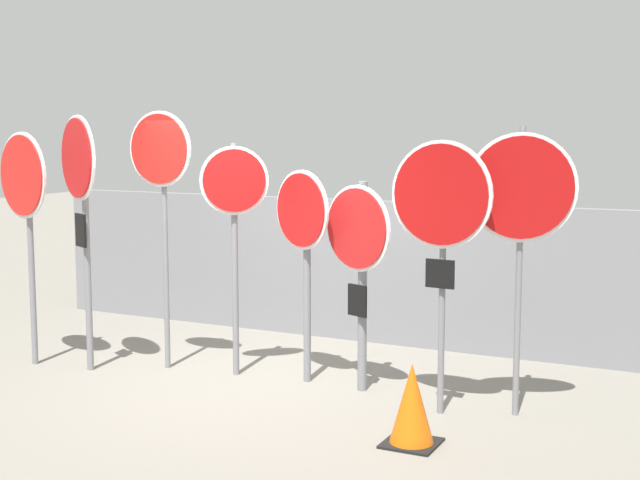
% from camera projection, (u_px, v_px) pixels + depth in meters
% --- Properties ---
extents(ground_plane, '(40.00, 40.00, 0.00)m').
position_uv_depth(ground_plane, '(252.00, 385.00, 8.46)').
color(ground_plane, gray).
extents(fence_back, '(7.93, 0.12, 1.62)m').
position_uv_depth(fence_back, '(345.00, 270.00, 10.25)').
color(fence_back, slate).
rests_on(fence_back, ground).
extents(stop_sign_0, '(0.84, 0.29, 2.39)m').
position_uv_depth(stop_sign_0, '(24.00, 191.00, 8.96)').
color(stop_sign_0, slate).
rests_on(stop_sign_0, ground).
extents(stop_sign_1, '(0.75, 0.42, 2.55)m').
position_uv_depth(stop_sign_1, '(80.00, 184.00, 8.74)').
color(stop_sign_1, slate).
rests_on(stop_sign_1, ground).
extents(stop_sign_2, '(0.75, 0.13, 2.60)m').
position_uv_depth(stop_sign_2, '(161.00, 171.00, 8.79)').
color(stop_sign_2, slate).
rests_on(stop_sign_2, ground).
extents(stop_sign_3, '(0.56, 0.39, 2.28)m').
position_uv_depth(stop_sign_3, '(234.00, 206.00, 8.57)').
color(stop_sign_3, slate).
rests_on(stop_sign_3, ground).
extents(stop_sign_4, '(0.70, 0.33, 2.04)m').
position_uv_depth(stop_sign_4, '(303.00, 231.00, 8.38)').
color(stop_sign_4, slate).
rests_on(stop_sign_4, ground).
extents(stop_sign_5, '(0.75, 0.31, 1.94)m').
position_uv_depth(stop_sign_5, '(359.00, 250.00, 8.09)').
color(stop_sign_5, slate).
rests_on(stop_sign_5, ground).
extents(stop_sign_6, '(0.90, 0.15, 2.33)m').
position_uv_depth(stop_sign_6, '(441.00, 211.00, 7.37)').
color(stop_sign_6, slate).
rests_on(stop_sign_6, ground).
extents(stop_sign_7, '(0.88, 0.27, 2.44)m').
position_uv_depth(stop_sign_7, '(521.00, 201.00, 7.30)').
color(stop_sign_7, slate).
rests_on(stop_sign_7, ground).
extents(traffic_cone_0, '(0.41, 0.41, 0.64)m').
position_uv_depth(traffic_cone_0, '(412.00, 405.00, 6.82)').
color(traffic_cone_0, black).
rests_on(traffic_cone_0, ground).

